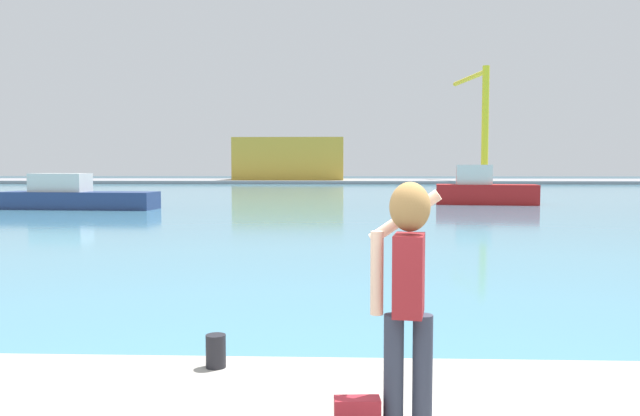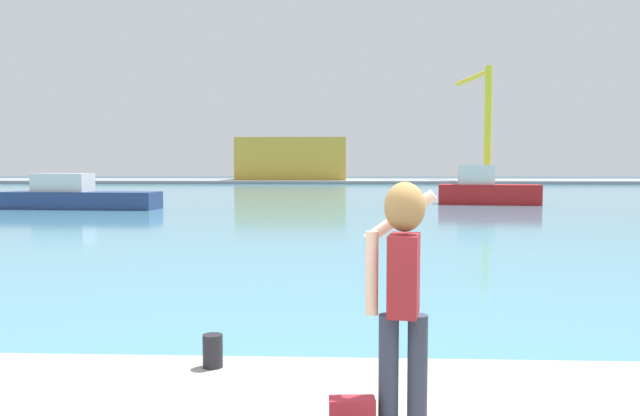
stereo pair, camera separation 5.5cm
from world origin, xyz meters
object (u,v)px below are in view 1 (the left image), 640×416
at_px(handbag, 357,415).
at_px(boat_moored, 75,196).
at_px(port_crane, 480,110).
at_px(warehouse_left, 291,159).
at_px(person_photographer, 407,280).
at_px(boat_moored_2, 484,190).
at_px(harbor_bollard, 216,351).

bearing_deg(handbag, boat_moored, 117.00).
distance_m(handbag, boat_moored, 33.47).
relative_size(handbag, boat_moored, 0.04).
bearing_deg(port_crane, warehouse_left, 170.82).
bearing_deg(person_photographer, boat_moored_2, -3.18).
distance_m(harbor_bollard, boat_moored, 31.70).
relative_size(person_photographer, harbor_bollard, 5.73).
bearing_deg(port_crane, boat_moored, -121.14).
bearing_deg(boat_moored, port_crane, 62.65).
height_order(harbor_bollard, warehouse_left, warehouse_left).
distance_m(boat_moored_2, warehouse_left, 59.90).
height_order(harbor_bollard, port_crane, port_crane).
bearing_deg(warehouse_left, harbor_bollard, -85.52).
relative_size(person_photographer, boat_moored, 0.20).
bearing_deg(warehouse_left, boat_moored_2, -73.34).
bearing_deg(handbag, harbor_bollard, 133.53).
bearing_deg(handbag, warehouse_left, 95.19).
xyz_separation_m(handbag, boat_moored, (-15.20, 29.82, 0.08)).
height_order(boat_moored, port_crane, port_crane).
distance_m(harbor_bollard, warehouse_left, 91.51).
xyz_separation_m(person_photographer, warehouse_left, (-8.75, 92.48, 2.03)).
xyz_separation_m(handbag, warehouse_left, (-8.41, 92.52, 2.98)).
bearing_deg(harbor_bollard, boat_moored_2, 73.51).
relative_size(handbag, harbor_bollard, 1.05).
bearing_deg(harbor_bollard, person_photographer, -38.75).
distance_m(boat_moored, warehouse_left, 63.14).
distance_m(handbag, harbor_bollard, 1.84).
xyz_separation_m(harbor_bollard, port_crane, (21.19, 86.61, 10.14)).
bearing_deg(warehouse_left, handbag, -84.81).
distance_m(harbor_bollard, port_crane, 89.74).
height_order(person_photographer, harbor_bollard, person_photographer).
xyz_separation_m(handbag, port_crane, (19.92, 87.94, 10.17)).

